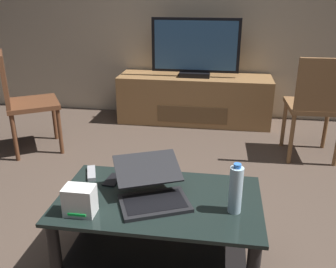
# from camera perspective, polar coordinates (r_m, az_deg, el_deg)

# --- Properties ---
(ground_plane) EXTENTS (7.68, 7.68, 0.00)m
(ground_plane) POSITION_cam_1_polar(r_m,az_deg,el_deg) (2.32, -1.59, -16.02)
(ground_plane) COLOR #4C3D33
(coffee_table) EXTENTS (1.02, 0.60, 0.43)m
(coffee_table) POSITION_cam_1_polar(r_m,az_deg,el_deg) (1.96, -1.36, -13.39)
(coffee_table) COLOR black
(coffee_table) RESTS_ON ground
(media_cabinet) EXTENTS (1.66, 0.49, 0.52)m
(media_cabinet) POSITION_cam_1_polar(r_m,az_deg,el_deg) (4.14, 4.09, 5.44)
(media_cabinet) COLOR olive
(media_cabinet) RESTS_ON ground
(television) EXTENTS (0.93, 0.20, 0.61)m
(television) POSITION_cam_1_polar(r_m,az_deg,el_deg) (4.00, 4.27, 13.01)
(television) COLOR black
(television) RESTS_ON media_cabinet
(dining_chair) EXTENTS (0.45, 0.45, 0.91)m
(dining_chair) POSITION_cam_1_polar(r_m,az_deg,el_deg) (3.34, 22.05, 4.54)
(dining_chair) COLOR brown
(dining_chair) RESTS_ON ground
(side_chair) EXTENTS (0.61, 0.61, 0.92)m
(side_chair) POSITION_cam_1_polar(r_m,az_deg,el_deg) (3.52, -21.76, 5.30)
(side_chair) COLOR #59331E
(side_chair) RESTS_ON ground
(laptop) EXTENTS (0.45, 0.48, 0.17)m
(laptop) POSITION_cam_1_polar(r_m,az_deg,el_deg) (1.85, -2.56, -8.46)
(laptop) COLOR black
(laptop) RESTS_ON coffee_table
(router_box) EXTENTS (0.14, 0.10, 0.14)m
(router_box) POSITION_cam_1_polar(r_m,az_deg,el_deg) (1.78, -13.52, -10.00)
(router_box) COLOR white
(router_box) RESTS_ON coffee_table
(water_bottle_near) EXTENTS (0.06, 0.06, 0.25)m
(water_bottle_near) POSITION_cam_1_polar(r_m,az_deg,el_deg) (1.75, 10.45, -8.45)
(water_bottle_near) COLOR silver
(water_bottle_near) RESTS_ON coffee_table
(cell_phone) EXTENTS (0.08, 0.15, 0.01)m
(cell_phone) POSITION_cam_1_polar(r_m,az_deg,el_deg) (2.06, -8.55, -7.06)
(cell_phone) COLOR black
(cell_phone) RESTS_ON coffee_table
(tv_remote) EXTENTS (0.12, 0.16, 0.02)m
(tv_remote) POSITION_cam_1_polar(r_m,az_deg,el_deg) (1.96, -13.59, -8.79)
(tv_remote) COLOR #2D2D30
(tv_remote) RESTS_ON coffee_table
(soundbar_remote) EXTENTS (0.10, 0.17, 0.02)m
(soundbar_remote) POSITION_cam_1_polar(r_m,az_deg,el_deg) (2.14, -11.78, -5.94)
(soundbar_remote) COLOR #99999E
(soundbar_remote) RESTS_ON coffee_table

